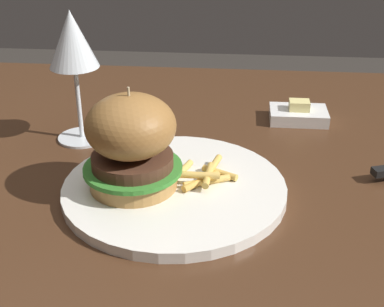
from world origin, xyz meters
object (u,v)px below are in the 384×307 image
Objects in this scene: main_plate at (175,189)px; butter_dish at (298,114)px; burger_sandwich at (131,142)px; wine_glass at (73,45)px.

main_plate is 3.02× the size of butter_dish.
burger_sandwich reaches higher than main_plate.
burger_sandwich is at bearing -54.49° from wine_glass.
wine_glass reaches higher than main_plate.
burger_sandwich is 0.21m from wine_glass.
main_plate is 0.27m from wine_glass.
main_plate is at bearing 7.88° from burger_sandwich.
wine_glass is at bearing 125.51° from burger_sandwich.
main_plate is 0.31m from butter_dish.
main_plate is 1.44× the size of wine_glass.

